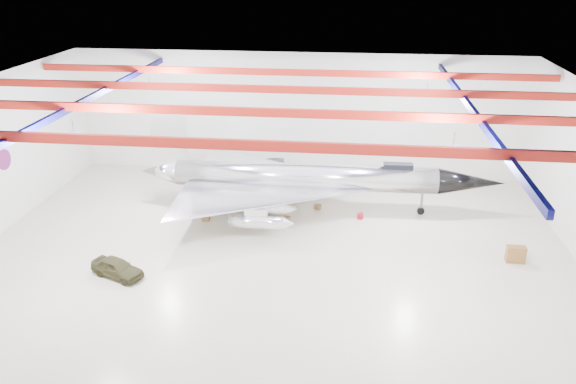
# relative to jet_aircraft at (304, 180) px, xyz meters

# --- Properties ---
(floor) EXTENTS (40.00, 40.00, 0.00)m
(floor) POSITION_rel_jet_aircraft_xyz_m (-1.43, -6.77, -2.52)
(floor) COLOR beige
(floor) RESTS_ON ground
(wall_back) EXTENTS (40.00, 0.00, 40.00)m
(wall_back) POSITION_rel_jet_aircraft_xyz_m (-1.43, 8.23, 2.98)
(wall_back) COLOR silver
(wall_back) RESTS_ON floor
(ceiling) EXTENTS (40.00, 40.00, 0.00)m
(ceiling) POSITION_rel_jet_aircraft_xyz_m (-1.43, -6.77, 8.48)
(ceiling) COLOR #0A0F38
(ceiling) RESTS_ON wall_back
(ceiling_structure) EXTENTS (39.50, 29.50, 1.08)m
(ceiling_structure) POSITION_rel_jet_aircraft_xyz_m (-1.43, -6.77, 7.80)
(ceiling_structure) COLOR maroon
(ceiling_structure) RESTS_ON ceiling
(wall_roundel) EXTENTS (0.10, 1.50, 1.50)m
(wall_roundel) POSITION_rel_jet_aircraft_xyz_m (-21.37, -4.77, 2.48)
(wall_roundel) COLOR #B21414
(wall_roundel) RESTS_ON wall_left
(jet_aircraft) EXTENTS (28.19, 16.37, 7.69)m
(jet_aircraft) POSITION_rel_jet_aircraft_xyz_m (0.00, 0.00, 0.00)
(jet_aircraft) COLOR silver
(jet_aircraft) RESTS_ON floor
(jeep) EXTENTS (3.83, 2.67, 1.21)m
(jeep) POSITION_rel_jet_aircraft_xyz_m (-10.69, -11.39, -1.92)
(jeep) COLOR #34331A
(jeep) RESTS_ON floor
(desk) EXTENTS (1.22, 0.63, 1.11)m
(desk) POSITION_rel_jet_aircraft_xyz_m (14.51, -6.63, -1.97)
(desk) COLOR brown
(desk) RESTS_ON floor
(crate_ply) EXTENTS (0.58, 0.47, 0.41)m
(crate_ply) POSITION_rel_jet_aircraft_xyz_m (-7.23, -2.86, -2.32)
(crate_ply) COLOR olive
(crate_ply) RESTS_ON floor
(engine_drum) EXTENTS (0.69, 0.69, 0.47)m
(engine_drum) POSITION_rel_jet_aircraft_xyz_m (-1.99, -2.69, -2.29)
(engine_drum) COLOR #59595B
(engine_drum) RESTS_ON floor
(parts_bin) EXTENTS (0.62, 0.56, 0.36)m
(parts_bin) POSITION_rel_jet_aircraft_xyz_m (1.08, 0.26, -2.34)
(parts_bin) COLOR olive
(parts_bin) RESTS_ON floor
(crate_small) EXTENTS (0.43, 0.38, 0.25)m
(crate_small) POSITION_rel_jet_aircraft_xyz_m (-9.43, -0.85, -2.40)
(crate_small) COLOR #59595B
(crate_small) RESTS_ON floor
(tool_chest) EXTENTS (0.54, 0.54, 0.42)m
(tool_chest) POSITION_rel_jet_aircraft_xyz_m (4.45, -1.16, -2.31)
(tool_chest) COLOR maroon
(tool_chest) RESTS_ON floor
(oil_barrel) EXTENTS (0.65, 0.57, 0.39)m
(oil_barrel) POSITION_rel_jet_aircraft_xyz_m (-1.11, -2.32, -2.33)
(oil_barrel) COLOR olive
(oil_barrel) RESTS_ON floor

